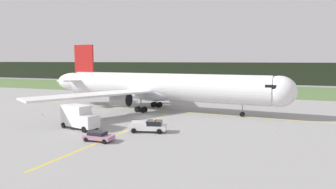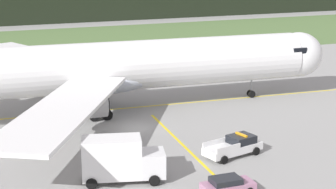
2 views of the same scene
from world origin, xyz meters
name	(u,v)px [view 1 (image 1 of 2)]	position (x,y,z in m)	size (l,w,h in m)	color
ground	(144,117)	(0.00, 0.00, 0.00)	(320.00, 320.00, 0.00)	gray
grass_verge	(208,89)	(0.00, 58.18, 0.02)	(320.00, 42.66, 0.04)	#516E3C
distant_tree_line	(223,73)	(0.00, 91.75, 4.87)	(288.00, 6.20, 9.75)	black
taxiway_centerline_main	(162,110)	(0.88, 7.74, 0.00)	(71.29, 0.30, 0.01)	yellow
taxiway_centerline_spur	(121,133)	(2.21, -13.02, 0.00)	(33.88, 0.30, 0.01)	yellow
airliner	(160,87)	(0.30, 7.78, 4.97)	(55.31, 50.47, 14.43)	silver
ops_pickup_truck	(149,126)	(5.88, -10.89, 0.90)	(5.93, 3.29, 1.94)	white
catering_truck	(79,117)	(-5.46, -12.62, 1.93)	(6.98, 4.06, 3.89)	silver
staff_car	(98,136)	(1.49, -17.81, 0.70)	(4.09, 2.09, 1.30)	#A77190
taxiway_edge_light_east	(276,133)	(23.82, -5.93, 0.24)	(0.12, 0.12, 0.44)	yellow
taxiway_edge_light_west	(42,115)	(-19.02, -5.93, 0.20)	(0.12, 0.12, 0.37)	yellow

